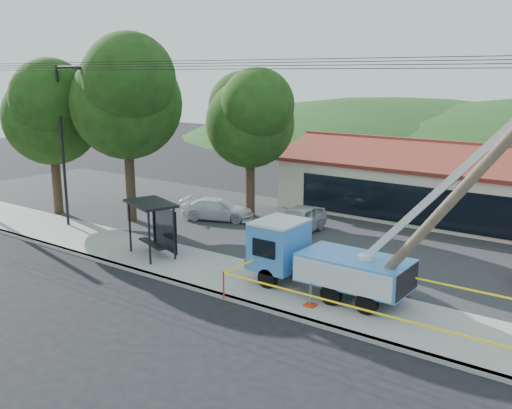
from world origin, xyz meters
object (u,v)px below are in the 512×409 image
object	(u,v)px
car_white	(218,221)
utility_truck	(326,257)
leaning_pole	(466,186)
car_silver	(298,235)
bus_shelter	(155,216)

from	to	relation	value
car_white	utility_truck	bearing A→B (deg)	-142.34
leaning_pole	car_silver	xyz separation A→B (m)	(-10.62, 7.02, -5.11)
utility_truck	car_silver	xyz separation A→B (m)	(-5.42, 6.61, -1.60)
leaning_pole	bus_shelter	bearing A→B (deg)	-179.15
car_silver	car_white	bearing A→B (deg)	177.66
utility_truck	leaning_pole	xyz separation A→B (m)	(5.20, -0.41, 3.52)
utility_truck	car_white	distance (m)	12.72
utility_truck	car_white	size ratio (longest dim) A/B	2.72
bus_shelter	car_silver	world-z (taller)	bus_shelter
bus_shelter	car_silver	xyz separation A→B (m)	(3.43, 7.23, -2.05)
leaning_pole	utility_truck	bearing A→B (deg)	175.52
car_silver	car_white	world-z (taller)	car_silver
utility_truck	car_white	world-z (taller)	utility_truck
leaning_pole	car_white	xyz separation A→B (m)	(-16.08, 6.82, -5.11)
bus_shelter	car_white	bearing A→B (deg)	125.44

